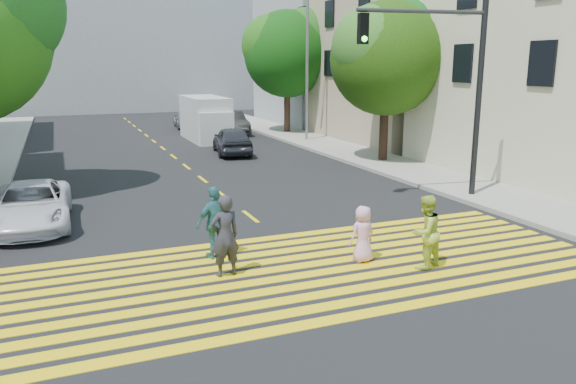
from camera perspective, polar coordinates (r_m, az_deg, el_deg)
ground at (r=11.71m, az=5.64°, el=-9.78°), size 120.00×120.00×0.00m
sidewalk_right at (r=28.39m, az=6.76°, el=3.88°), size 3.00×60.00×0.15m
crosswalk at (r=12.76m, az=2.95°, el=-7.73°), size 13.40×5.30×0.01m
lane_line at (r=32.73m, az=-13.05°, el=4.72°), size 0.12×34.40×0.01m
building_right_tan at (r=34.90m, az=13.36°, el=13.43°), size 10.00×10.00×10.00m
building_right_grey at (r=44.34m, az=4.90°, el=13.55°), size 10.00×10.00×10.00m
backdrop_block at (r=57.76m, az=-17.65°, el=13.86°), size 30.00×8.00×12.00m
tree_right_near at (r=26.12m, az=10.09°, el=13.79°), size 5.63×5.17×7.35m
tree_right_far at (r=36.80m, az=0.02°, el=14.31°), size 7.39×7.16×7.96m
pedestrian_man at (r=12.12m, az=-6.43°, el=-4.46°), size 0.71×0.52×1.80m
pedestrian_woman at (r=12.88m, az=13.77°, el=-3.98°), size 0.96×0.84×1.68m
pedestrian_child at (r=13.06m, az=7.60°, el=-4.27°), size 0.72×0.53×1.34m
pedestrian_extra at (r=13.28m, az=-7.36°, el=-3.09°), size 1.09×0.69×1.73m
white_sedan at (r=17.31m, az=-24.64°, el=-1.24°), size 2.21×4.51×1.23m
dark_car_near at (r=28.60m, az=-5.69°, el=5.26°), size 2.30×4.38×1.42m
silver_car at (r=40.97m, az=-10.25°, el=7.28°), size 2.06×4.25×1.19m
dark_car_parked at (r=36.89m, az=-5.80°, el=7.02°), size 1.78×4.51×1.46m
white_van at (r=33.94m, az=-8.29°, el=7.26°), size 2.09×5.45×2.56m
traffic_signal at (r=19.10m, az=15.87°, el=11.59°), size 4.41×0.88×6.51m
street_lamp at (r=32.66m, az=1.67°, el=14.02°), size 2.02×0.47×8.92m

